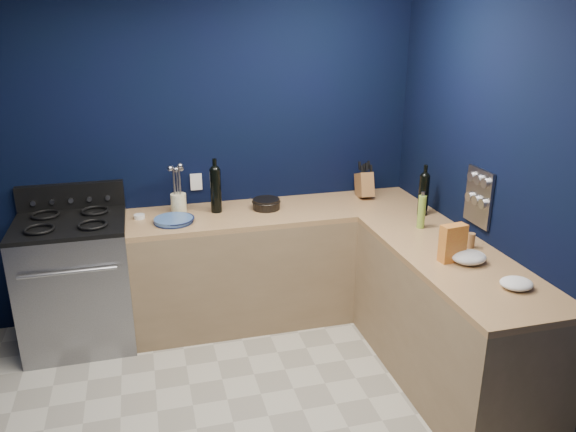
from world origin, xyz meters
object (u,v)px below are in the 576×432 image
object	(u,v)px
utensil_crock	(179,203)
crouton_bag	(453,243)
gas_range	(77,284)
plate_stack	(173,220)
knife_block	(364,185)

from	to	relation	value
utensil_crock	crouton_bag	distance (m)	2.03
gas_range	plate_stack	bearing A→B (deg)	-5.99
plate_stack	knife_block	distance (m)	1.58
gas_range	knife_block	xyz separation A→B (m)	(2.28, 0.15, 0.54)
plate_stack	knife_block	xyz separation A→B (m)	(1.56, 0.22, 0.08)
crouton_bag	plate_stack	bearing A→B (deg)	137.55
utensil_crock	knife_block	world-z (taller)	knife_block
gas_range	plate_stack	distance (m)	0.85
plate_stack	utensil_crock	bearing A→B (deg)	75.30
utensil_crock	knife_block	xyz separation A→B (m)	(1.50, 0.00, 0.03)
gas_range	knife_block	bearing A→B (deg)	3.73
crouton_bag	gas_range	bearing A→B (deg)	145.29
gas_range	utensil_crock	size ratio (longest dim) A/B	6.32
plate_stack	knife_block	bearing A→B (deg)	8.16
gas_range	utensil_crock	bearing A→B (deg)	10.65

